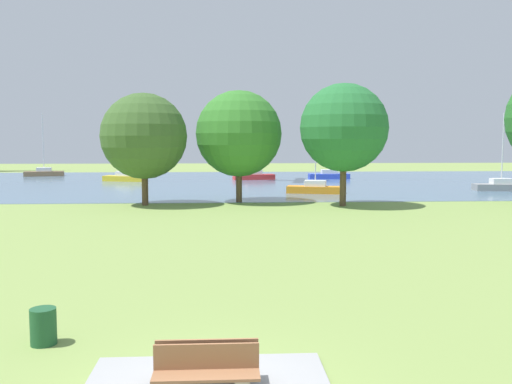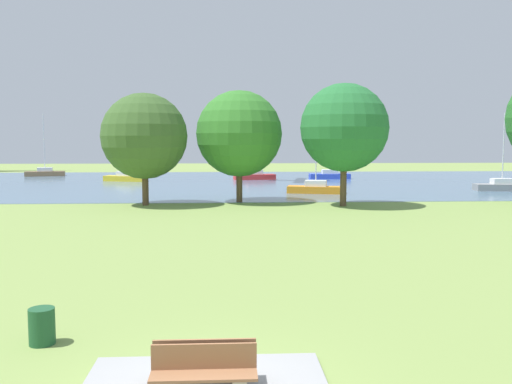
{
  "view_description": "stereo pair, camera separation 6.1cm",
  "coord_description": "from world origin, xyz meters",
  "px_view_note": "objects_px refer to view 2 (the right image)",
  "views": [
    {
      "loc": [
        0.35,
        -9.09,
        4.42
      ],
      "look_at": [
        1.88,
        18.36,
        1.87
      ],
      "focal_mm": 38.05,
      "sensor_mm": 36.0,
      "label": 1
    },
    {
      "loc": [
        0.41,
        -9.09,
        4.42
      ],
      "look_at": [
        1.88,
        18.36,
        1.87
      ],
      "focal_mm": 38.05,
      "sensor_mm": 36.0,
      "label": 2
    }
  ],
  "objects_px": {
    "sailboat_gray": "(502,186)",
    "sailboat_brown": "(45,172)",
    "bench_facing_water": "(205,364)",
    "tree_mid_shore": "(144,136)",
    "litter_bin": "(42,326)",
    "sailboat_blue": "(330,175)",
    "tree_west_far": "(239,134)",
    "tree_east_near": "(344,128)",
    "sailboat_red": "(255,176)",
    "sailboat_yellow": "(126,177)",
    "sailboat_orange": "(316,188)",
    "bench_facing_inland": "(204,377)"
  },
  "relations": [
    {
      "from": "sailboat_brown",
      "to": "sailboat_yellow",
      "type": "relative_size",
      "value": 1.11
    },
    {
      "from": "litter_bin",
      "to": "bench_facing_water",
      "type": "bearing_deg",
      "value": -33.25
    },
    {
      "from": "sailboat_gray",
      "to": "sailboat_red",
      "type": "bearing_deg",
      "value": 144.13
    },
    {
      "from": "tree_mid_shore",
      "to": "tree_east_near",
      "type": "relative_size",
      "value": 0.93
    },
    {
      "from": "bench_facing_inland",
      "to": "litter_bin",
      "type": "relative_size",
      "value": 2.25
    },
    {
      "from": "litter_bin",
      "to": "tree_east_near",
      "type": "height_order",
      "value": "tree_east_near"
    },
    {
      "from": "sailboat_blue",
      "to": "tree_east_near",
      "type": "distance_m",
      "value": 27.76
    },
    {
      "from": "sailboat_red",
      "to": "tree_mid_shore",
      "type": "bearing_deg",
      "value": -109.51
    },
    {
      "from": "sailboat_brown",
      "to": "sailboat_gray",
      "type": "xyz_separation_m",
      "value": [
        48.17,
        -23.51,
        -0.01
      ]
    },
    {
      "from": "sailboat_red",
      "to": "tree_east_near",
      "type": "height_order",
      "value": "tree_east_near"
    },
    {
      "from": "sailboat_blue",
      "to": "tree_west_far",
      "type": "xyz_separation_m",
      "value": [
        -11.29,
        -24.21,
        4.53
      ]
    },
    {
      "from": "bench_facing_inland",
      "to": "sailboat_yellow",
      "type": "relative_size",
      "value": 0.25
    },
    {
      "from": "sailboat_blue",
      "to": "sailboat_yellow",
      "type": "bearing_deg",
      "value": -173.74
    },
    {
      "from": "bench_facing_water",
      "to": "tree_west_far",
      "type": "distance_m",
      "value": 30.54
    },
    {
      "from": "bench_facing_inland",
      "to": "sailboat_orange",
      "type": "distance_m",
      "value": 37.92
    },
    {
      "from": "sailboat_brown",
      "to": "sailboat_red",
      "type": "relative_size",
      "value": 1.09
    },
    {
      "from": "sailboat_gray",
      "to": "sailboat_brown",
      "type": "bearing_deg",
      "value": 153.99
    },
    {
      "from": "bench_facing_water",
      "to": "sailboat_blue",
      "type": "height_order",
      "value": "sailboat_blue"
    },
    {
      "from": "sailboat_gray",
      "to": "tree_east_near",
      "type": "height_order",
      "value": "tree_east_near"
    },
    {
      "from": "sailboat_gray",
      "to": "litter_bin",
      "type": "bearing_deg",
      "value": -128.94
    },
    {
      "from": "bench_facing_inland",
      "to": "litter_bin",
      "type": "height_order",
      "value": "bench_facing_inland"
    },
    {
      "from": "sailboat_red",
      "to": "sailboat_gray",
      "type": "distance_m",
      "value": 26.62
    },
    {
      "from": "sailboat_orange",
      "to": "sailboat_yellow",
      "type": "bearing_deg",
      "value": 141.09
    },
    {
      "from": "sailboat_yellow",
      "to": "sailboat_red",
      "type": "bearing_deg",
      "value": 7.35
    },
    {
      "from": "bench_facing_water",
      "to": "tree_mid_shore",
      "type": "xyz_separation_m",
      "value": [
        -5.28,
        28.58,
        4.33
      ]
    },
    {
      "from": "bench_facing_inland",
      "to": "sailboat_brown",
      "type": "distance_m",
      "value": 66.24
    },
    {
      "from": "sailboat_gray",
      "to": "tree_mid_shore",
      "type": "distance_m",
      "value": 32.21
    },
    {
      "from": "sailboat_orange",
      "to": "tree_east_near",
      "type": "distance_m",
      "value": 10.39
    },
    {
      "from": "sailboat_yellow",
      "to": "sailboat_blue",
      "type": "relative_size",
      "value": 1.06
    },
    {
      "from": "sailboat_yellow",
      "to": "tree_mid_shore",
      "type": "relative_size",
      "value": 0.92
    },
    {
      "from": "bench_facing_inland",
      "to": "tree_west_far",
      "type": "xyz_separation_m",
      "value": [
        1.31,
        30.71,
        4.52
      ]
    },
    {
      "from": "sailboat_gray",
      "to": "tree_west_far",
      "type": "distance_m",
      "value": 25.56
    },
    {
      "from": "tree_east_near",
      "to": "sailboat_orange",
      "type": "bearing_deg",
      "value": 92.51
    },
    {
      "from": "litter_bin",
      "to": "tree_mid_shore",
      "type": "relative_size",
      "value": 0.1
    },
    {
      "from": "bench_facing_water",
      "to": "sailboat_brown",
      "type": "distance_m",
      "value": 65.74
    },
    {
      "from": "litter_bin",
      "to": "sailboat_blue",
      "type": "relative_size",
      "value": 0.12
    },
    {
      "from": "bench_facing_water",
      "to": "bench_facing_inland",
      "type": "bearing_deg",
      "value": -90.0
    },
    {
      "from": "sailboat_red",
      "to": "tree_west_far",
      "type": "relative_size",
      "value": 0.9
    },
    {
      "from": "bench_facing_water",
      "to": "tree_west_far",
      "type": "bearing_deg",
      "value": 87.52
    },
    {
      "from": "sailboat_yellow",
      "to": "sailboat_orange",
      "type": "xyz_separation_m",
      "value": [
        18.92,
        -15.27,
        -0.01
      ]
    },
    {
      "from": "sailboat_blue",
      "to": "sailboat_orange",
      "type": "xyz_separation_m",
      "value": [
        -4.6,
        -17.85,
        -0.0
      ]
    },
    {
      "from": "tree_east_near",
      "to": "sailboat_red",
      "type": "bearing_deg",
      "value": 100.3
    },
    {
      "from": "sailboat_red",
      "to": "sailboat_yellow",
      "type": "bearing_deg",
      "value": -172.65
    },
    {
      "from": "sailboat_yellow",
      "to": "sailboat_gray",
      "type": "bearing_deg",
      "value": -20.81
    },
    {
      "from": "tree_mid_shore",
      "to": "tree_east_near",
      "type": "bearing_deg",
      "value": -4.98
    },
    {
      "from": "sailboat_yellow",
      "to": "sailboat_orange",
      "type": "relative_size",
      "value": 1.1
    },
    {
      "from": "tree_east_near",
      "to": "sailboat_blue",
      "type": "bearing_deg",
      "value": 81.15
    },
    {
      "from": "sailboat_gray",
      "to": "tree_west_far",
      "type": "height_order",
      "value": "tree_west_far"
    },
    {
      "from": "bench_facing_inland",
      "to": "tree_west_far",
      "type": "relative_size",
      "value": 0.22
    },
    {
      "from": "tree_mid_shore",
      "to": "tree_west_far",
      "type": "bearing_deg",
      "value": 13.6
    }
  ]
}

